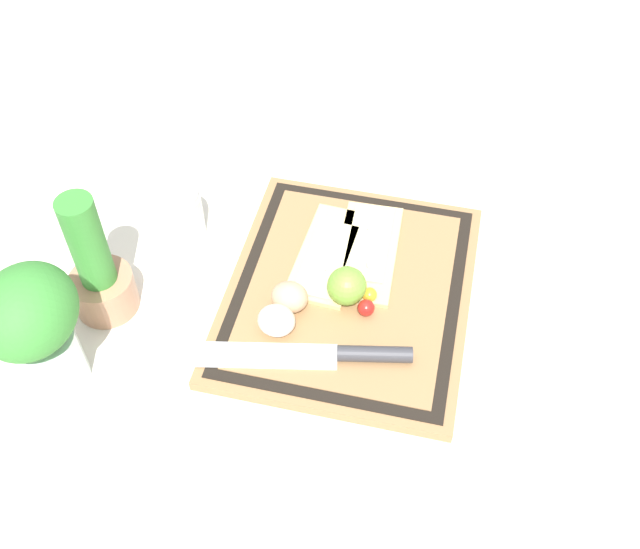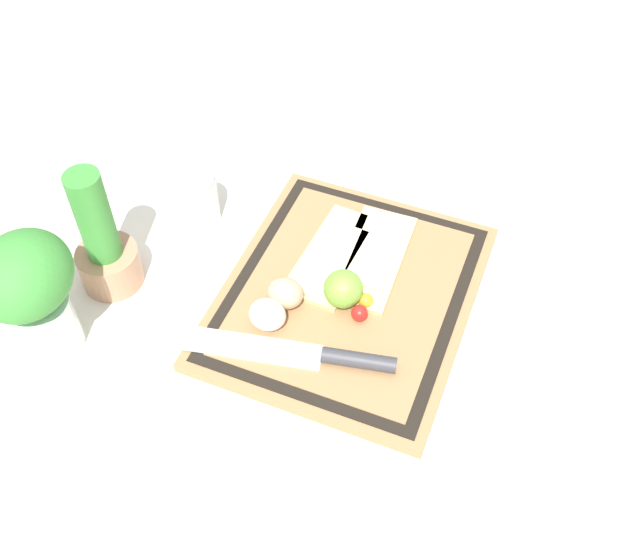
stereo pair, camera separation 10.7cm
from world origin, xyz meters
The scene contains 13 objects.
ground_plane centered at (0.00, 0.00, 0.00)m, with size 6.00×6.00×0.00m, color silver.
cutting_board centered at (0.00, 0.00, 0.01)m, with size 0.41×0.35×0.02m.
pizza_slice_near centered at (0.07, -0.01, 0.03)m, with size 0.20×0.10×0.02m.
pizza_slice_far centered at (0.05, 0.04, 0.03)m, with size 0.20×0.10×0.02m.
knife centered at (-0.12, -0.01, 0.03)m, with size 0.09×0.29×0.02m.
egg_brown centered at (-0.05, 0.07, 0.04)m, with size 0.05×0.05×0.05m, color tan.
egg_pink centered at (-0.10, 0.08, 0.04)m, with size 0.05×0.05×0.05m, color beige.
lime centered at (-0.02, 0.00, 0.05)m, with size 0.06×0.06×0.06m, color #70A838.
cherry_tomato_red centered at (-0.04, -0.03, 0.03)m, with size 0.02×0.02×0.02m, color red.
cherry_tomato_yellow centered at (-0.02, -0.03, 0.03)m, with size 0.02×0.02×0.02m, color gold.
herb_pot centered at (-0.09, 0.34, 0.07)m, with size 0.09×0.09×0.21m.
sauce_jar centered at (0.06, 0.28, 0.04)m, with size 0.07×0.07×0.09m.
herb_glass centered at (-0.22, 0.35, 0.12)m, with size 0.13×0.12×0.20m.
Camera 2 is at (-0.64, -0.21, 0.86)m, focal length 42.00 mm.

